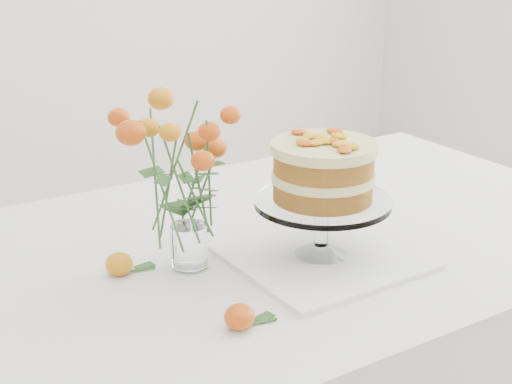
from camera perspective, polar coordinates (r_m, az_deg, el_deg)
table at (r=1.54m, az=3.55°, el=-5.76°), size 1.43×0.93×0.76m
napkin at (r=1.37m, az=5.18°, el=-5.13°), size 0.33×0.33×0.01m
cake_stand at (r=1.31m, az=5.39°, el=1.19°), size 0.26×0.26×0.23m
rose_vase at (r=1.27m, az=-5.59°, el=2.12°), size 0.27×0.27×0.34m
loose_rose_near at (r=1.33m, az=-10.87°, el=-5.68°), size 0.09×0.05×0.04m
loose_rose_far at (r=1.14m, az=-1.31°, el=-9.95°), size 0.09×0.05×0.04m
stray_petal_a at (r=1.37m, az=1.93°, el=-5.33°), size 0.03×0.02×0.00m
stray_petal_b at (r=1.39m, az=6.29°, el=-4.97°), size 0.03×0.02×0.00m
stray_petal_c at (r=1.39m, az=8.61°, el=-5.17°), size 0.03×0.02×0.00m
stray_petal_d at (r=1.34m, az=-4.27°, el=-5.90°), size 0.03×0.02×0.00m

